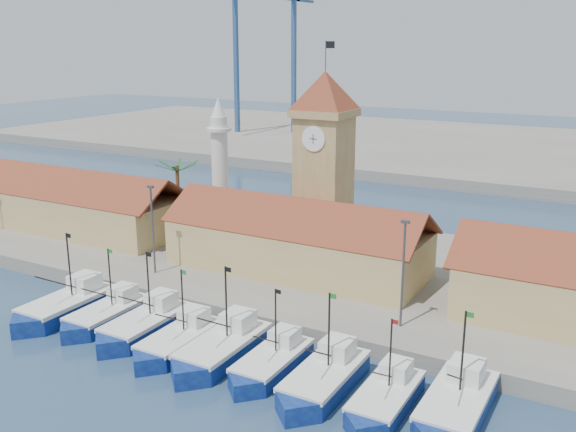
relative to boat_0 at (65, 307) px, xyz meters
The scene contains 20 objects.
ground 14.56m from the boat_0, ahead, with size 400.00×400.00×0.00m, color navy.
quay 26.02m from the boat_0, 56.51° to the left, with size 140.00×32.00×1.50m, color gray.
terminal 108.65m from the boat_0, 82.41° to the left, with size 240.00×80.00×2.00m, color gray.
boat_0 is the anchor object (origin of this frame).
boat_1 4.48m from the boat_0, ahead, with size 3.42×9.38×7.09m.
boat_2 8.87m from the boat_0, ahead, with size 3.65×9.99×7.56m.
boat_3 13.25m from the boat_0, ahead, with size 3.40×9.31×7.04m.
boat_4 17.15m from the boat_0, ahead, with size 3.80×10.41×7.87m.
boat_5 21.58m from the boat_0, ahead, with size 3.30×9.03×6.83m.
boat_6 26.16m from the boat_0, ahead, with size 3.66×10.02×7.58m.
boat_7 30.87m from the boat_0, ahead, with size 3.24×8.87×6.71m.
boat_8 35.33m from the boat_0, ahead, with size 3.72×10.20×7.72m.
hall_left 25.19m from the boat_0, 134.91° to the left, with size 31.20×10.13×7.61m.
hall_center 23.01m from the boat_0, 50.95° to the left, with size 27.04×10.13×7.61m.
clock_tower 29.85m from the boat_0, 58.79° to the left, with size 5.80×5.80×22.70m.
minaret 27.20m from the boat_0, 91.43° to the left, with size 3.00×3.00×16.30m.
palm_tree 24.95m from the boat_0, 103.39° to the left, with size 5.60×5.03×8.39m.
lamp_posts 18.62m from the boat_0, 33.13° to the left, with size 80.70×0.25×9.03m.
crane_blue_far 111.68m from the boat_0, 115.76° to the left, with size 1.00×33.37×41.57m.
crane_blue_near 112.30m from the boat_0, 108.19° to the left, with size 1.00×31.86×40.05m.
Camera 1 is at (29.60, -34.79, 23.99)m, focal length 40.00 mm.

